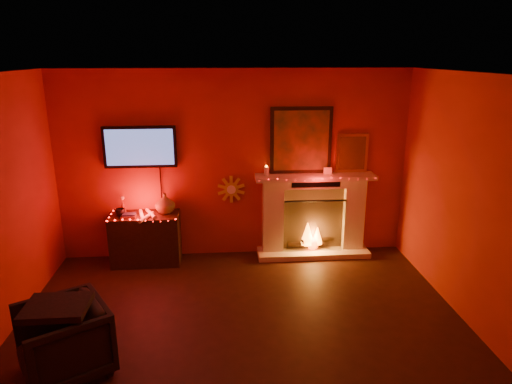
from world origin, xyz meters
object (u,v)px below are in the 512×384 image
Objects in this scene: fireplace at (313,207)px; sunburst_clock at (231,189)px; tv at (140,147)px; console_table at (147,236)px; armchair at (64,340)px.

fireplace is 5.45× the size of sunburst_clock.
fireplace is at bearing -4.37° from sunburst_clock.
tv reaches higher than sunburst_clock.
tv is at bearing -178.76° from sunburst_clock.
tv reaches higher than console_table.
fireplace reaches higher than sunburst_clock.
fireplace reaches higher than armchair.
armchair is at bearing -122.41° from sunburst_clock.
console_table is 1.33× the size of armchair.
tv is at bearing 178.50° from fireplace.
armchair is (-0.38, -2.55, -1.30)m from tv.
tv reaches higher than armchair.
tv is 1.63× the size of armchair.
armchair is (-0.42, -2.35, -0.06)m from console_table.
console_table is at bearing -169.81° from sunburst_clock.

